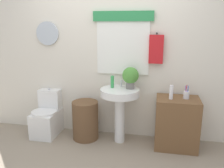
% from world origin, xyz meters
% --- Properties ---
extents(back_wall, '(4.40, 0.18, 2.60)m').
position_xyz_m(back_wall, '(0.00, 1.15, 1.30)').
color(back_wall, silver).
rests_on(back_wall, ground_plane).
extents(toilet, '(0.38, 0.51, 0.71)m').
position_xyz_m(toilet, '(-0.98, 0.88, 0.27)').
color(toilet, white).
rests_on(toilet, ground_plane).
extents(laundry_hamper, '(0.39, 0.39, 0.58)m').
position_xyz_m(laundry_hamper, '(-0.34, 0.85, 0.29)').
color(laundry_hamper, brown).
rests_on(laundry_hamper, ground_plane).
extents(pedestal_sink, '(0.56, 0.56, 0.81)m').
position_xyz_m(pedestal_sink, '(0.18, 0.85, 0.62)').
color(pedestal_sink, white).
rests_on(pedestal_sink, ground_plane).
extents(faucet, '(0.03, 0.03, 0.10)m').
position_xyz_m(faucet, '(0.18, 0.97, 0.86)').
color(faucet, silver).
rests_on(faucet, pedestal_sink).
extents(wooden_cabinet, '(0.58, 0.44, 0.72)m').
position_xyz_m(wooden_cabinet, '(0.99, 0.85, 0.36)').
color(wooden_cabinet, brown).
rests_on(wooden_cabinet, ground_plane).
extents(soap_bottle, '(0.05, 0.05, 0.18)m').
position_xyz_m(soap_bottle, '(0.06, 0.90, 0.90)').
color(soap_bottle, green).
rests_on(soap_bottle, pedestal_sink).
extents(potted_plant, '(0.23, 0.23, 0.31)m').
position_xyz_m(potted_plant, '(0.32, 0.91, 0.99)').
color(potted_plant, slate).
rests_on(potted_plant, pedestal_sink).
extents(lotion_bottle, '(0.05, 0.05, 0.19)m').
position_xyz_m(lotion_bottle, '(0.89, 0.81, 0.82)').
color(lotion_bottle, white).
rests_on(lotion_bottle, wooden_cabinet).
extents(toothbrush_cup, '(0.08, 0.08, 0.19)m').
position_xyz_m(toothbrush_cup, '(1.10, 0.87, 0.77)').
color(toothbrush_cup, silver).
rests_on(toothbrush_cup, wooden_cabinet).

